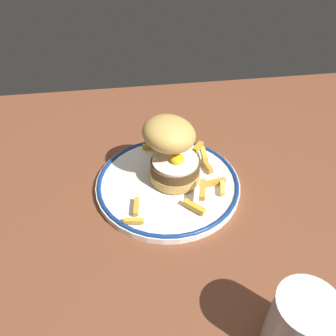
# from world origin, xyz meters

# --- Properties ---
(ground_plane) EXTENTS (1.35, 0.82, 0.04)m
(ground_plane) POSITION_xyz_m (0.00, 0.00, -0.02)
(ground_plane) COLOR brown
(dinner_plate) EXTENTS (0.27, 0.27, 0.02)m
(dinner_plate) POSITION_xyz_m (0.00, 0.01, 0.01)
(dinner_plate) COLOR white
(dinner_plate) RESTS_ON ground_plane
(burger) EXTENTS (0.11, 0.11, 0.12)m
(burger) POSITION_xyz_m (0.01, 0.03, 0.08)
(burger) COLOR tan
(burger) RESTS_ON dinner_plate
(fries_pile) EXTENTS (0.19, 0.21, 0.03)m
(fries_pile) POSITION_xyz_m (0.03, 0.01, 0.03)
(fries_pile) COLOR orange
(fries_pile) RESTS_ON dinner_plate
(water_glass) EXTENTS (0.07, 0.07, 0.10)m
(water_glass) POSITION_xyz_m (0.11, -0.29, 0.04)
(water_glass) COLOR silver
(water_glass) RESTS_ON ground_plane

